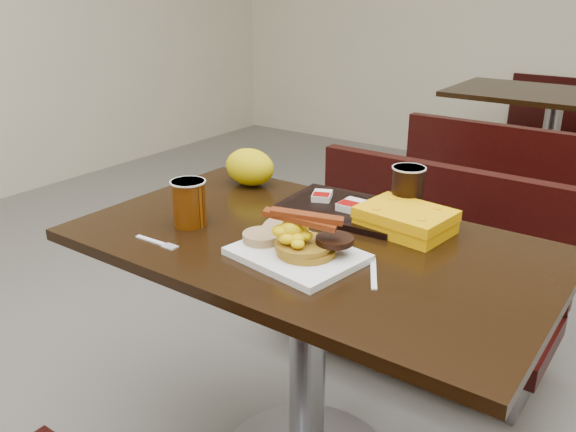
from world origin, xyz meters
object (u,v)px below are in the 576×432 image
Objects in this scene: tray at (346,209)px; paper_bag at (250,167)px; platter at (297,255)px; fork at (151,240)px; coffee_cup_far at (408,188)px; clamshell at (405,220)px; hashbrown_sleeve_left at (322,196)px; bench_far_n at (572,135)px; bench_far_s at (512,188)px; knife at (374,273)px; hashbrown_sleeve_right at (351,205)px; table_near at (307,364)px; pancake_stack at (306,248)px; coffee_cup_near at (189,203)px; table_far at (547,156)px; bench_near_n at (414,274)px.

paper_bag is at bearing 171.63° from tray.
fork is at bearing -150.55° from platter.
coffee_cup_far reaches higher than clamshell.
coffee_cup_far reaches higher than hashbrown_sleeve_left.
fork is 1.11× the size of coffee_cup_far.
platter is at bearing -89.39° from bench_far_n.
bench_far_n is 8.37× the size of coffee_cup_far.
bench_far_s is 2.03m from knife.
hashbrown_sleeve_right is 0.46× the size of paper_bag.
table_near is at bearing -87.29° from tray.
coffee_cup_near reaches higher than pancake_stack.
knife is 2.12× the size of hashbrown_sleeve_left.
coffee_cup_near reaches higher than bench_far_s.
tray is at bearing -90.58° from table_far.
coffee_cup_far is at bearing 5.60° from paper_bag.
knife is 0.67× the size of clamshell.
platter is at bearing -71.06° from table_near.
table_far is at bearing 90.00° from bench_far_s.
pancake_stack is 0.92× the size of knife.
hashbrown_sleeve_right is at bearing 45.47° from coffee_cup_near.
bench_far_n is at bearing 92.31° from coffee_cup_far.
hashbrown_sleeve_right is (0.31, 0.32, -0.03)m from coffee_cup_near.
bench_far_s is 1.77m from clamshell.
bench_near_n is at bearing 115.53° from clamshell.
knife is 0.39m from tray.
table_far is at bearing 80.38° from paper_bag.
bench_far_s is 6.64× the size of knife.
coffee_cup_near is 1.73× the size of hashbrown_sleeve_left.
table_far is at bearing 99.56° from platter.
paper_bag is at bearing -97.44° from bench_far_n.
coffee_cup_far is (0.12, -3.00, 0.47)m from bench_far_n.
table_near is 1.20× the size of bench_near_n.
tray is (-0.02, 0.22, 0.38)m from table_near.
hashbrown_sleeve_right is at bearing 105.70° from platter.
clamshell is at bearing -6.19° from paper_bag.
bench_far_s is 1.72m from tray.
hashbrown_sleeve_left is 0.29m from clamshell.
paper_bag is at bearing 152.69° from hashbrown_sleeve_left.
table_near is 2.60m from table_far.
bench_far_n is (0.00, 3.30, -0.02)m from table_near.
tray reaches higher than knife.
bench_far_n is 3.45m from coffee_cup_near.
table_near is 0.55m from fork.
paper_bag reaches higher than table_far.
platter reaches higher than table_near.
bench_far_n is at bearing 154.72° from knife.
pancake_stack is at bearing -78.92° from tray.
paper_bag is at bearing -131.72° from bench_near_n.
fork is at bearing -92.08° from coffee_cup_near.
paper_bag is (-0.08, 0.36, -0.00)m from coffee_cup_near.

